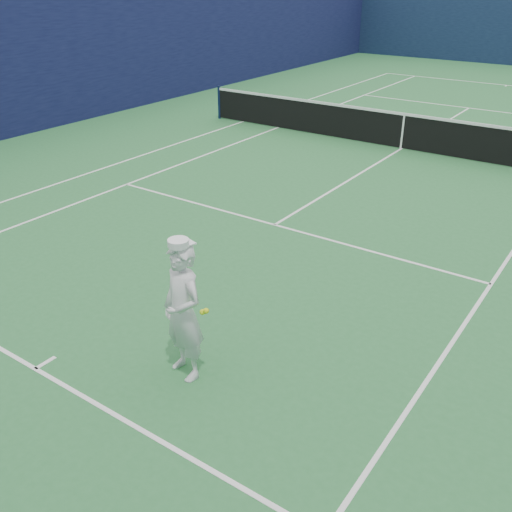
{
  "coord_description": "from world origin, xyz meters",
  "views": [
    {
      "loc": [
        5.55,
        -15.01,
        4.49
      ],
      "look_at": [
        1.61,
        -9.34,
        1.0
      ],
      "focal_mm": 40.0,
      "sensor_mm": 36.0,
      "label": 1
    }
  ],
  "objects": [
    {
      "name": "windscreen_fence",
      "position": [
        0.0,
        0.0,
        2.0
      ],
      "size": [
        20.12,
        36.12,
        4.0
      ],
      "color": "#101D3C",
      "rests_on": "ground"
    },
    {
      "name": "tennis_player",
      "position": [
        1.61,
        -10.84,
        0.89
      ],
      "size": [
        0.74,
        0.64,
        1.83
      ],
      "rotation": [
        0.0,
        0.0,
        -0.26
      ],
      "color": "white",
      "rests_on": "ground"
    },
    {
      "name": "tennis_net",
      "position": [
        0.0,
        0.0,
        0.55
      ],
      "size": [
        12.88,
        0.09,
        1.07
      ],
      "color": "#141E4C",
      "rests_on": "ground"
    },
    {
      "name": "ground",
      "position": [
        0.0,
        0.0,
        0.0
      ],
      "size": [
        80.0,
        80.0,
        0.0
      ],
      "primitive_type": "plane",
      "color": "#296C37",
      "rests_on": "ground"
    },
    {
      "name": "court_markings",
      "position": [
        0.0,
        0.0,
        0.0
      ],
      "size": [
        11.03,
        23.83,
        0.01
      ],
      "color": "white",
      "rests_on": "ground"
    }
  ]
}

